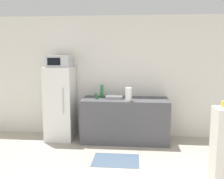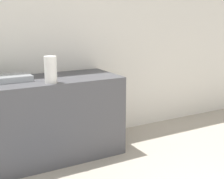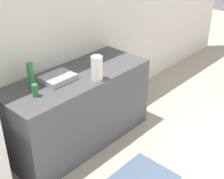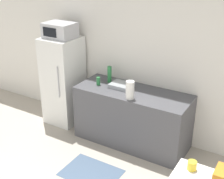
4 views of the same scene
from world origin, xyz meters
The scene contains 10 objects.
wall_back centered at (0.00, 3.17, 1.30)m, with size 8.00×0.06×2.60m, color white.
refrigerator centered at (-1.36, 2.81, 0.76)m, with size 0.57×0.62×1.53m.
microwave centered at (-1.37, 2.80, 1.65)m, with size 0.48×0.40×0.24m.
counter centered at (0.00, 2.78, 0.44)m, with size 1.77×0.69×0.89m, color #4C4C51.
sink_basin centered at (-0.23, 2.83, 0.92)m, with size 0.34×0.27×0.06m, color #9EA3A8.
bottle_tall centered at (-0.49, 2.91, 1.02)m, with size 0.07×0.07×0.27m, color #2D7F42.
bottle_short centered at (-0.59, 2.73, 0.95)m, with size 0.06×0.06×0.13m, color #2D7F42.
jar centered at (1.40, 1.19, 1.13)m, with size 0.08×0.08×0.08m, color yellow.
paper_towel_roll centered at (0.07, 2.54, 1.02)m, with size 0.12×0.12×0.27m, color white.
kitchen_rug centered at (-0.11, 1.79, 0.00)m, with size 0.79×0.58×0.01m, color slate.
Camera 4 is at (1.93, -1.04, 2.82)m, focal length 50.00 mm.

